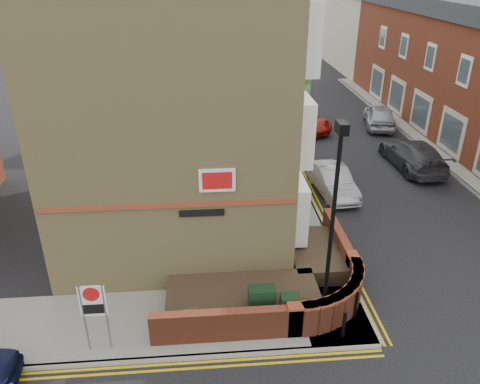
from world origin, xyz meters
The scene contains 27 objects.
ground centered at (0.00, 0.00, 0.00)m, with size 120.00×120.00×0.00m, color black.
pavement_corner centered at (-3.50, 1.50, 0.06)m, with size 13.00×3.00×0.12m, color gray.
pavement_main centered at (2.00, 16.00, 0.06)m, with size 2.00×32.00×0.12m, color gray.
pavement_far centered at (13.00, 13.00, 0.06)m, with size 4.00×40.00×0.12m, color gray.
kerb_side centered at (-3.50, 0.00, 0.06)m, with size 13.00×0.15×0.12m, color gray.
kerb_main_near centered at (3.00, 16.00, 0.06)m, with size 0.15×32.00×0.12m, color gray.
kerb_main_far centered at (11.00, 13.00, 0.06)m, with size 0.15×40.00×0.12m, color gray.
yellow_lines_side centered at (-3.50, -0.25, 0.01)m, with size 13.00×0.28×0.01m, color gold.
yellow_lines_main centered at (3.25, 16.00, 0.01)m, with size 0.28×32.00×0.01m, color gold.
corner_building centered at (-2.84, 8.00, 6.23)m, with size 8.95×10.40×13.60m.
garden_wall centered at (0.00, 2.50, 0.00)m, with size 6.80×6.00×1.20m, color brown, non-canonical shape.
lamppost centered at (1.60, 1.20, 3.34)m, with size 0.25×0.50×6.30m.
utility_cabinet_large centered at (-0.30, 1.30, 0.72)m, with size 0.80×0.45×1.20m, color black.
utility_cabinet_small centered at (0.50, 1.00, 0.67)m, with size 0.55×0.40×1.10m, color black.
bollard_near centered at (2.00, 0.40, 0.57)m, with size 0.11×0.11×0.90m, color black.
bollard_far centered at (2.60, 1.20, 0.57)m, with size 0.11×0.11×0.90m, color black.
zone_sign centered at (-5.00, 0.50, 1.64)m, with size 0.72×0.07×2.20m.
far_terrace centered at (14.50, 17.00, 4.04)m, with size 5.40×30.40×8.00m.
far_terrace_cream centered at (14.50, 38.00, 4.05)m, with size 5.40×12.40×8.00m.
tree_near centered at (2.00, 14.05, 4.70)m, with size 3.64×3.65×6.70m.
tree_mid centered at (2.00, 22.05, 5.20)m, with size 4.03×4.03×7.42m.
tree_far centered at (2.00, 30.05, 4.91)m, with size 3.81×3.81×7.00m.
traffic_light_assembly centered at (2.40, 25.00, 2.78)m, with size 0.20×0.16×4.20m.
silver_car_near centered at (4.19, 9.89, 0.65)m, with size 1.38×3.96×1.31m, color #96969D.
red_car_main centered at (4.66, 19.44, 0.70)m, with size 2.32×5.02×1.40m, color maroon.
grey_car_far centered at (9.26, 12.60, 0.75)m, with size 2.09×5.15×1.49m, color #323337.
silver_car_far centered at (9.90, 19.41, 0.76)m, with size 1.79×4.44×1.51m, color #9D9FA4.
Camera 1 is at (-1.89, -9.73, 10.03)m, focal length 35.00 mm.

